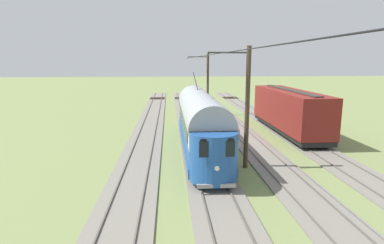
# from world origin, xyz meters

# --- Properties ---
(ground_plane) EXTENTS (220.00, 220.00, 0.00)m
(ground_plane) POSITION_xyz_m (0.00, 0.00, 0.00)
(ground_plane) COLOR olive
(track_streetcar_siding) EXTENTS (2.80, 80.00, 0.18)m
(track_streetcar_siding) POSITION_xyz_m (-6.47, -0.31, 0.05)
(track_streetcar_siding) COLOR slate
(track_streetcar_siding) RESTS_ON ground
(track_adjacent_siding) EXTENTS (2.80, 80.00, 0.18)m
(track_adjacent_siding) POSITION_xyz_m (-2.16, -0.31, 0.05)
(track_adjacent_siding) COLOR slate
(track_adjacent_siding) RESTS_ON ground
(track_third_siding) EXTENTS (2.80, 80.00, 0.18)m
(track_third_siding) POSITION_xyz_m (2.16, -0.31, 0.05)
(track_third_siding) COLOR slate
(track_third_siding) RESTS_ON ground
(track_outer_siding) EXTENTS (2.80, 80.00, 0.18)m
(track_outer_siding) POSITION_xyz_m (6.47, -0.31, 0.05)
(track_outer_siding) COLOR slate
(track_outer_siding) RESTS_ON ground
(vintage_streetcar) EXTENTS (2.65, 16.72, 5.38)m
(vintage_streetcar) POSITION_xyz_m (2.16, 1.82, 2.26)
(vintage_streetcar) COLOR #1E4C93
(vintage_streetcar) RESTS_ON ground
(coach_adjacent) EXTENTS (2.96, 12.65, 3.85)m
(coach_adjacent) POSITION_xyz_m (-6.48, -3.18, 2.16)
(coach_adjacent) COLOR maroon
(coach_adjacent) RESTS_ON ground
(catenary_pole_foreground) EXTENTS (2.66, 0.28, 7.45)m
(catenary_pole_foreground) POSITION_xyz_m (-0.22, -13.64, 3.88)
(catenary_pole_foreground) COLOR #423323
(catenary_pole_foreground) RESTS_ON ground
(catenary_pole_mid_near) EXTENTS (2.66, 0.28, 7.45)m
(catenary_pole_mid_near) POSITION_xyz_m (-0.22, 5.99, 3.88)
(catenary_pole_mid_near) COLOR #423323
(catenary_pole_mid_near) RESTS_ON ground
(overhead_wire_run) EXTENTS (2.45, 43.26, 0.18)m
(overhead_wire_run) POSITION_xyz_m (2.11, 5.31, 6.90)
(overhead_wire_run) COLOR black
(overhead_wire_run) RESTS_ON ground
(switch_stand) EXTENTS (0.50, 0.30, 1.24)m
(switch_stand) POSITION_xyz_m (-7.74, -9.42, 0.70)
(switch_stand) COLOR black
(switch_stand) RESTS_ON ground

